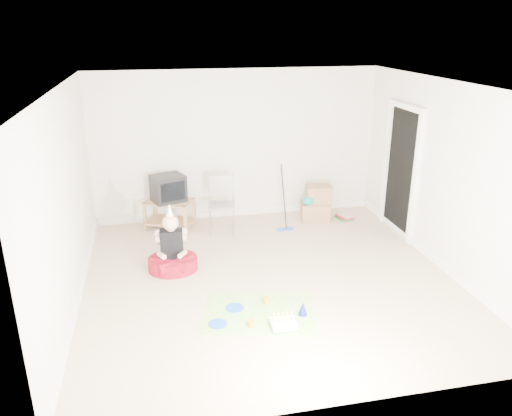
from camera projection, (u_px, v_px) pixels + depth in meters
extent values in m
plane|color=#CAB191|center=(269.00, 279.00, 6.86)|extent=(5.00, 5.00, 0.00)
cube|color=black|center=(401.00, 173.00, 8.08)|extent=(0.02, 0.90, 2.05)
cube|color=#A06F48|center=(169.00, 202.00, 8.41)|extent=(0.91, 0.77, 0.03)
cube|color=#A06F48|center=(170.00, 221.00, 8.54)|extent=(0.91, 0.77, 0.03)
cube|color=#A06F48|center=(145.00, 217.00, 8.37)|extent=(0.07, 0.07, 0.49)
cube|color=#A06F48|center=(185.00, 221.00, 8.22)|extent=(0.07, 0.07, 0.49)
cube|color=#A06F48|center=(155.00, 208.00, 8.76)|extent=(0.07, 0.07, 0.49)
cube|color=#A06F48|center=(194.00, 212.00, 8.61)|extent=(0.07, 0.07, 0.49)
cube|color=black|center=(168.00, 188.00, 8.33)|extent=(0.63, 0.57, 0.44)
cube|color=#949399|center=(222.00, 205.00, 8.28)|extent=(0.49, 0.47, 0.03)
cylinder|color=#949399|center=(210.00, 205.00, 8.26)|extent=(0.02, 0.02, 0.96)
cylinder|color=#949399|center=(233.00, 204.00, 8.28)|extent=(0.02, 0.02, 0.96)
cube|color=#A0724D|center=(315.00, 211.00, 8.86)|extent=(0.56, 0.46, 0.32)
cube|color=#A0724D|center=(318.00, 194.00, 8.78)|extent=(0.47, 0.40, 0.31)
ellipsoid|color=#0C8577|center=(309.00, 200.00, 8.67)|extent=(0.22, 0.15, 0.17)
cube|color=blue|center=(285.00, 229.00, 8.47)|extent=(0.27, 0.12, 0.03)
cylinder|color=black|center=(286.00, 200.00, 8.28)|extent=(0.05, 0.36, 1.05)
cube|color=#267230|center=(345.00, 218.00, 8.96)|extent=(0.26, 0.32, 0.03)
cube|color=#A62336|center=(345.00, 216.00, 8.95)|extent=(0.27, 0.32, 0.03)
cube|color=#BFB186|center=(345.00, 214.00, 8.94)|extent=(0.28, 0.32, 0.03)
cylinder|color=maroon|center=(173.00, 264.00, 7.08)|extent=(0.73, 0.73, 0.19)
cube|color=black|center=(172.00, 244.00, 6.97)|extent=(0.32, 0.20, 0.42)
sphere|color=#DBAB92|center=(170.00, 223.00, 6.86)|extent=(0.23, 0.23, 0.22)
cone|color=white|center=(170.00, 210.00, 6.79)|extent=(0.12, 0.12, 0.17)
cube|color=#FC3590|center=(260.00, 312.00, 6.05)|extent=(1.52, 1.25, 0.01)
cube|color=white|center=(283.00, 324.00, 5.74)|extent=(0.30, 0.24, 0.08)
cube|color=#3BA55D|center=(283.00, 326.00, 5.76)|extent=(0.30, 0.24, 0.01)
cylinder|color=beige|center=(276.00, 322.00, 5.66)|extent=(0.01, 0.01, 0.07)
cylinder|color=beige|center=(280.00, 321.00, 5.67)|extent=(0.01, 0.01, 0.07)
cylinder|color=beige|center=(284.00, 321.00, 5.68)|extent=(0.01, 0.01, 0.07)
cylinder|color=beige|center=(289.00, 321.00, 5.69)|extent=(0.01, 0.01, 0.07)
cylinder|color=beige|center=(293.00, 320.00, 5.69)|extent=(0.01, 0.01, 0.07)
cylinder|color=beige|center=(274.00, 317.00, 5.75)|extent=(0.01, 0.01, 0.07)
cylinder|color=beige|center=(278.00, 317.00, 5.76)|extent=(0.01, 0.01, 0.07)
cylinder|color=beige|center=(283.00, 316.00, 5.76)|extent=(0.01, 0.01, 0.07)
cylinder|color=beige|center=(287.00, 316.00, 5.77)|extent=(0.01, 0.01, 0.07)
cylinder|color=beige|center=(291.00, 316.00, 5.78)|extent=(0.01, 0.01, 0.07)
cylinder|color=blue|center=(235.00, 308.00, 6.13)|extent=(0.30, 0.30, 0.01)
cylinder|color=blue|center=(218.00, 324.00, 5.81)|extent=(0.29, 0.29, 0.01)
cylinder|color=orange|center=(267.00, 300.00, 6.23)|extent=(0.09, 0.09, 0.09)
cylinder|color=orange|center=(251.00, 323.00, 5.75)|extent=(0.10, 0.10, 0.08)
cone|color=#161D9F|center=(303.00, 308.00, 5.98)|extent=(0.16, 0.16, 0.17)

